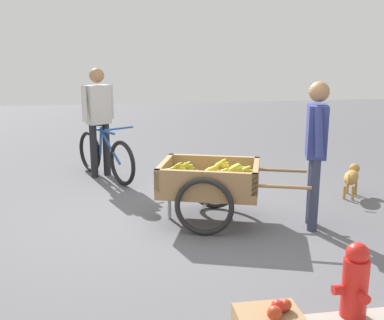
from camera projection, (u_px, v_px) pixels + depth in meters
ground_plane at (180, 226)px, 5.29m from camera, size 24.00×24.00×0.00m
fruit_cart at (210, 184)px, 5.35m from camera, size 1.80×1.24×0.72m
vendor_person at (316, 142)px, 5.05m from camera, size 0.30×0.55×1.61m
bicycle at (105, 156)px, 7.16m from camera, size 0.88×1.47×0.85m
cyclist_person at (98, 112)px, 7.12m from camera, size 0.46×0.36×1.66m
dog at (352, 177)px, 6.30m from camera, size 0.43×0.57×0.40m
fire_hydrant at (355, 288)px, 3.26m from camera, size 0.25×0.25×0.67m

